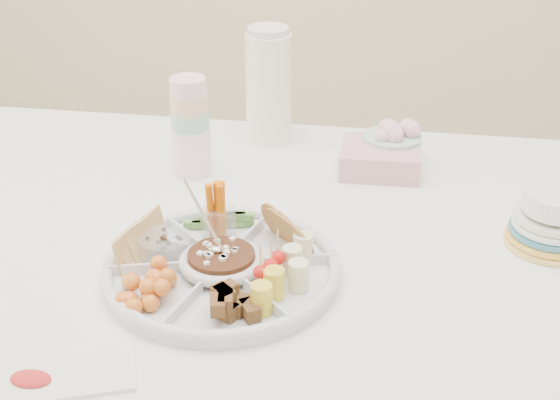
% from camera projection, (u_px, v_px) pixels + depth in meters
% --- Properties ---
extents(dining_table, '(1.52, 1.02, 0.76)m').
position_uv_depth(dining_table, '(266.00, 393.00, 1.58)').
color(dining_table, white).
rests_on(dining_table, floor).
extents(party_tray, '(0.46, 0.46, 0.04)m').
position_uv_depth(party_tray, '(222.00, 265.00, 1.26)').
color(party_tray, silver).
rests_on(party_tray, dining_table).
extents(bean_dip, '(0.13, 0.13, 0.04)m').
position_uv_depth(bean_dip, '(222.00, 261.00, 1.26)').
color(bean_dip, '#3F2818').
rests_on(bean_dip, party_tray).
extents(tortillas, '(0.12, 0.12, 0.06)m').
position_uv_depth(tortillas, '(286.00, 230.00, 1.32)').
color(tortillas, '#A77A2E').
rests_on(tortillas, party_tray).
extents(carrot_cucumber, '(0.14, 0.14, 0.11)m').
position_uv_depth(carrot_cucumber, '(218.00, 205.00, 1.36)').
color(carrot_cucumber, '#DC6401').
rests_on(carrot_cucumber, party_tray).
extents(pita_raisins, '(0.15, 0.15, 0.07)m').
position_uv_depth(pita_raisins, '(152.00, 237.00, 1.30)').
color(pita_raisins, tan).
rests_on(pita_raisins, party_tray).
extents(cherries, '(0.15, 0.15, 0.05)m').
position_uv_depth(cherries, '(149.00, 285.00, 1.19)').
color(cherries, orange).
rests_on(cherries, party_tray).
extents(granola_chunks, '(0.12, 0.12, 0.04)m').
position_uv_depth(granola_chunks, '(224.00, 305.00, 1.14)').
color(granola_chunks, brown).
rests_on(granola_chunks, party_tray).
extents(banana_tomato, '(0.13, 0.13, 0.09)m').
position_uv_depth(banana_tomato, '(296.00, 264.00, 1.20)').
color(banana_tomato, '#F3D470').
rests_on(banana_tomato, party_tray).
extents(cup_stack, '(0.09, 0.09, 0.22)m').
position_uv_depth(cup_stack, '(190.00, 123.00, 1.57)').
color(cup_stack, silver).
rests_on(cup_stack, dining_table).
extents(thermos, '(0.11, 0.11, 0.26)m').
position_uv_depth(thermos, '(269.00, 84.00, 1.71)').
color(thermos, white).
rests_on(thermos, dining_table).
extents(flower_bowl, '(0.13, 0.13, 0.09)m').
position_uv_depth(flower_bowl, '(392.00, 142.00, 1.64)').
color(flower_bowl, '#94C7A6').
rests_on(flower_bowl, dining_table).
extents(napkin_stack, '(0.16, 0.14, 0.05)m').
position_uv_depth(napkin_stack, '(380.00, 159.00, 1.61)').
color(napkin_stack, '#D496A3').
rests_on(napkin_stack, dining_table).
extents(plate_stack, '(0.19, 0.19, 0.10)m').
position_uv_depth(plate_stack, '(553.00, 219.00, 1.34)').
color(plate_stack, gold).
rests_on(plate_stack, dining_table).
extents(placemat, '(0.35, 0.22, 0.01)m').
position_uv_depth(placemat, '(10.00, 380.00, 1.05)').
color(placemat, white).
rests_on(placemat, dining_table).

